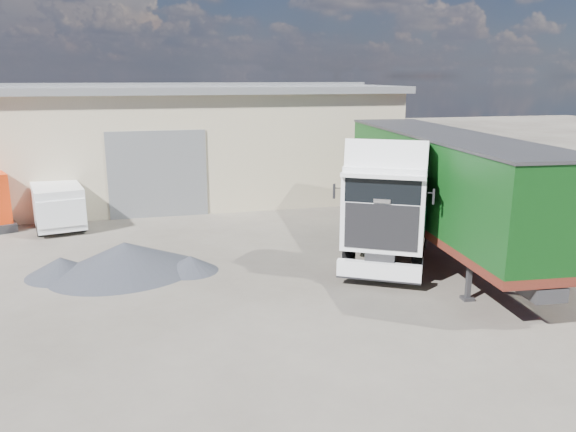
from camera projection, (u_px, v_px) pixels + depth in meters
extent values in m
plane|color=#282621|center=(250.00, 302.00, 14.66)|extent=(120.00, 120.00, 0.00)
cube|color=#B6AB8C|center=(71.00, 144.00, 27.69)|extent=(30.00, 12.00, 5.00)
cube|color=#5C5E61|center=(66.00, 89.00, 27.05)|extent=(30.60, 12.60, 0.30)
cube|color=#5C5E61|center=(158.00, 174.00, 23.14)|extent=(4.00, 0.08, 3.60)
cube|color=#5C5E61|center=(65.00, 85.00, 27.00)|extent=(30.60, 0.40, 0.15)
cube|color=maroon|center=(502.00, 190.00, 22.73)|extent=(0.35, 26.00, 2.50)
cylinder|color=black|center=(382.00, 262.00, 16.32)|extent=(2.43, 1.94, 0.97)
cylinder|color=black|center=(392.00, 233.00, 19.31)|extent=(2.47, 1.97, 0.97)
cylinder|color=black|center=(395.00, 224.00, 20.50)|extent=(2.47, 1.97, 0.97)
cube|color=#2D2D30|center=(390.00, 231.00, 18.29)|extent=(3.68, 5.64, 0.27)
cube|color=white|center=(379.00, 271.00, 15.51)|extent=(2.13, 1.34, 0.50)
cube|color=white|center=(385.00, 207.00, 16.24)|extent=(3.01, 2.95, 2.23)
cube|color=black|center=(381.00, 227.00, 15.34)|extent=(1.77, 1.03, 1.28)
cube|color=black|center=(383.00, 191.00, 15.11)|extent=(1.81, 1.05, 0.68)
cube|color=white|center=(388.00, 156.00, 16.06)|extent=(2.84, 2.65, 1.12)
cube|color=#0C553B|center=(348.00, 210.00, 16.93)|extent=(0.35, 0.60, 1.00)
cube|color=#0C553B|center=(426.00, 215.00, 16.34)|extent=(0.35, 0.60, 1.00)
cylinder|color=#2D2D30|center=(393.00, 217.00, 19.35)|extent=(1.37, 1.37, 0.11)
cube|color=#2D2D30|center=(469.00, 280.00, 14.69)|extent=(0.32, 0.32, 1.10)
cube|color=#2D2D30|center=(531.00, 276.00, 14.98)|extent=(0.32, 0.32, 1.10)
cylinder|color=black|center=(396.00, 211.00, 22.32)|extent=(2.62, 1.25, 1.06)
cube|color=#2D2D30|center=(440.00, 228.00, 18.37)|extent=(1.74, 11.99, 0.35)
cube|color=#5B1F14|center=(441.00, 219.00, 18.29)|extent=(3.43, 12.12, 0.24)
cube|color=black|center=(444.00, 176.00, 17.95)|extent=(3.43, 12.12, 2.59)
cube|color=#2D2D30|center=(447.00, 135.00, 17.63)|extent=(3.49, 12.18, 0.08)
cylinder|color=black|center=(62.00, 226.00, 21.01)|extent=(1.81, 0.96, 0.59)
cylinder|color=black|center=(54.00, 210.00, 23.49)|extent=(1.81, 0.96, 0.59)
cube|color=white|center=(56.00, 202.00, 22.09)|extent=(2.58, 4.41, 1.53)
cube|color=white|center=(61.00, 212.00, 20.63)|extent=(1.80, 1.16, 0.99)
cube|color=black|center=(59.00, 198.00, 20.66)|extent=(1.55, 0.42, 0.54)
cone|color=black|center=(125.00, 257.00, 16.79)|extent=(5.73, 5.73, 0.94)
cone|color=black|center=(191.00, 263.00, 16.98)|extent=(2.15, 2.15, 0.47)
cone|color=black|center=(61.00, 266.00, 16.56)|extent=(2.62, 2.62, 0.56)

